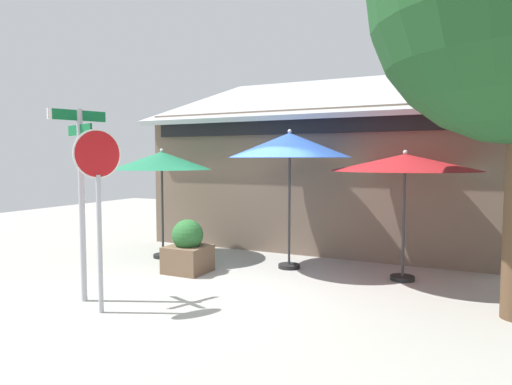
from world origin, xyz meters
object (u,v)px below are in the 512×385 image
(patio_umbrella_royal_blue_center, at_px, (290,146))
(patio_umbrella_crimson_right, at_px, (405,163))
(sidewalk_planter, at_px, (188,249))
(patio_umbrella_forest_green_left, at_px, (162,161))
(stop_sign, at_px, (98,187))
(street_sign_post, at_px, (81,185))

(patio_umbrella_royal_blue_center, bearing_deg, patio_umbrella_crimson_right, 0.91)
(sidewalk_planter, bearing_deg, patio_umbrella_forest_green_left, 145.27)
(stop_sign, relative_size, patio_umbrella_forest_green_left, 1.08)
(patio_umbrella_royal_blue_center, height_order, patio_umbrella_crimson_right, patio_umbrella_royal_blue_center)
(stop_sign, distance_m, sidewalk_planter, 2.90)
(patio_umbrella_forest_green_left, bearing_deg, street_sign_post, -74.77)
(patio_umbrella_crimson_right, xyz_separation_m, sidewalk_planter, (-3.92, -1.23, -1.69))
(patio_umbrella_royal_blue_center, relative_size, patio_umbrella_crimson_right, 1.06)
(stop_sign, xyz_separation_m, sidewalk_planter, (-0.22, 2.55, -1.36))
(sidewalk_planter, bearing_deg, stop_sign, -85.01)
(street_sign_post, relative_size, patio_umbrella_royal_blue_center, 1.06)
(patio_umbrella_royal_blue_center, bearing_deg, street_sign_post, -121.45)
(street_sign_post, xyz_separation_m, patio_umbrella_forest_green_left, (-0.86, 3.14, 0.35))
(patio_umbrella_royal_blue_center, xyz_separation_m, sidewalk_planter, (-1.67, -1.20, -2.04))
(patio_umbrella_forest_green_left, xyz_separation_m, patio_umbrella_crimson_right, (5.20, 0.34, -0.03))
(patio_umbrella_crimson_right, height_order, sidewalk_planter, patio_umbrella_crimson_right)
(street_sign_post, height_order, patio_umbrella_royal_blue_center, street_sign_post)
(patio_umbrella_forest_green_left, bearing_deg, sidewalk_planter, -34.73)
(stop_sign, height_order, patio_umbrella_crimson_right, stop_sign)
(patio_umbrella_crimson_right, bearing_deg, patio_umbrella_forest_green_left, -176.27)
(patio_umbrella_forest_green_left, relative_size, patio_umbrella_royal_blue_center, 0.87)
(street_sign_post, xyz_separation_m, sidewalk_planter, (0.43, 2.25, -1.37))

